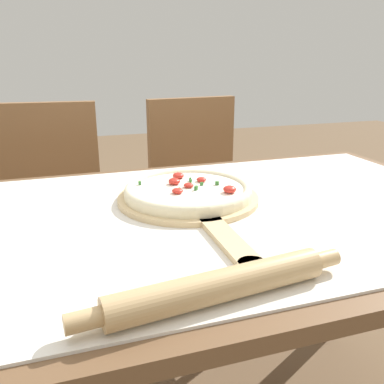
{
  "coord_description": "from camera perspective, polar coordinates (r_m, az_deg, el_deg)",
  "views": [
    {
      "loc": [
        -0.26,
        -0.78,
        1.07
      ],
      "look_at": [
        0.01,
        0.05,
        0.77
      ],
      "focal_mm": 38.0,
      "sensor_mm": 36.0,
      "label": 1
    }
  ],
  "objects": [
    {
      "name": "dining_table",
      "position": [
        0.93,
        0.31,
        -9.17
      ],
      "size": [
        1.45,
        0.83,
        0.74
      ],
      "color": "brown",
      "rests_on": "ground_plane"
    },
    {
      "name": "chair_right",
      "position": [
        1.7,
        1.19,
        0.0
      ],
      "size": [
        0.44,
        0.44,
        0.91
      ],
      "rotation": [
        0.0,
        0.0,
        0.1
      ],
      "color": "brown",
      "rests_on": "ground_plane"
    },
    {
      "name": "chair_left",
      "position": [
        1.61,
        -19.22,
        -2.05
      ],
      "size": [
        0.43,
        0.43,
        0.91
      ],
      "rotation": [
        0.0,
        0.0,
        -0.08
      ],
      "color": "brown",
      "rests_on": "ground_plane"
    },
    {
      "name": "pizza_peel",
      "position": [
        0.94,
        -0.08,
        -1.31
      ],
      "size": [
        0.33,
        0.54,
        0.01
      ],
      "color": "#D6B784",
      "rests_on": "towel_cloth"
    },
    {
      "name": "pizza",
      "position": [
        0.95,
        -0.54,
        0.26
      ],
      "size": [
        0.3,
        0.3,
        0.04
      ],
      "color": "beige",
      "rests_on": "pizza_peel"
    },
    {
      "name": "rolling_pin",
      "position": [
        0.58,
        3.82,
        -13.03
      ],
      "size": [
        0.42,
        0.08,
        0.05
      ],
      "rotation": [
        0.0,
        0.0,
        0.12
      ],
      "color": "tan",
      "rests_on": "towel_cloth"
    },
    {
      "name": "towel_cloth",
      "position": [
        0.89,
        0.32,
        -3.04
      ],
      "size": [
        1.37,
        0.75,
        0.0
      ],
      "color": "silver",
      "rests_on": "dining_table"
    }
  ]
}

